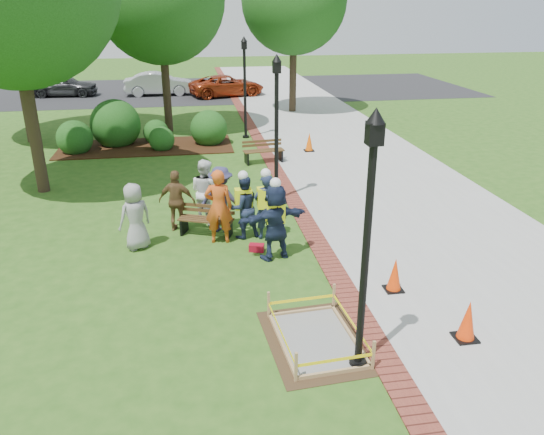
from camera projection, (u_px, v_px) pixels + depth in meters
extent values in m
plane|color=#285116|center=(258.00, 283.00, 11.33)|extent=(100.00, 100.00, 0.00)
cube|color=#9E9E99|center=(348.00, 151.00, 21.20)|extent=(6.00, 60.00, 0.02)
cube|color=maroon|center=(267.00, 155.00, 20.71)|extent=(0.50, 60.00, 0.03)
cube|color=#381E0F|center=(146.00, 147.00, 21.83)|extent=(7.00, 3.00, 0.05)
cube|color=black|center=(204.00, 90.00, 35.99)|extent=(36.00, 12.00, 0.01)
cube|color=#47331E|center=(316.00, 341.00, 9.39)|extent=(1.86, 2.42, 0.01)
cube|color=gray|center=(316.00, 340.00, 9.38)|extent=(1.33, 1.88, 0.04)
cube|color=tan|center=(316.00, 339.00, 9.37)|extent=(1.46, 2.01, 0.08)
cube|color=tan|center=(317.00, 328.00, 9.28)|extent=(1.49, 2.04, 0.55)
cube|color=yellow|center=(317.00, 327.00, 9.27)|extent=(1.43, 1.99, 0.06)
cube|color=#4D371A|center=(206.00, 219.00, 13.50)|extent=(1.46, 0.91, 0.04)
cube|color=#4D371A|center=(208.00, 209.00, 13.62)|extent=(1.31, 0.56, 0.22)
cube|color=black|center=(206.00, 228.00, 13.58)|extent=(1.35, 0.91, 0.41)
cube|color=brown|center=(264.00, 151.00, 19.59)|extent=(1.55, 0.63, 0.04)
cube|color=brown|center=(262.00, 143.00, 19.72)|extent=(1.50, 0.23, 0.24)
cube|color=black|center=(264.00, 157.00, 19.68)|extent=(1.42, 0.68, 0.44)
cube|color=black|center=(465.00, 338.00, 9.43)|extent=(0.40, 0.40, 0.05)
cone|color=#F43807|center=(468.00, 319.00, 9.28)|extent=(0.31, 0.31, 0.73)
cube|color=black|center=(393.00, 289.00, 11.03)|extent=(0.38, 0.38, 0.05)
cone|color=#F33D07|center=(395.00, 274.00, 10.88)|extent=(0.30, 0.30, 0.69)
cube|color=black|center=(309.00, 151.00, 21.25)|extent=(0.38, 0.38, 0.05)
cone|color=#FF5E08|center=(309.00, 141.00, 21.10)|extent=(0.30, 0.30, 0.71)
cube|color=maroon|center=(257.00, 248.00, 12.74)|extent=(0.40, 0.29, 0.18)
cylinder|color=black|center=(365.00, 263.00, 8.05)|extent=(0.12, 0.12, 3.80)
cube|color=black|center=(375.00, 133.00, 7.29)|extent=(0.22, 0.22, 0.32)
cone|color=black|center=(376.00, 115.00, 7.20)|extent=(0.28, 0.28, 0.22)
cylinder|color=black|center=(358.00, 363.00, 8.75)|extent=(0.28, 0.28, 0.10)
cylinder|color=black|center=(276.00, 138.00, 15.36)|extent=(0.12, 0.12, 3.80)
cube|color=black|center=(277.00, 67.00, 14.60)|extent=(0.22, 0.22, 0.32)
cone|color=black|center=(277.00, 58.00, 14.51)|extent=(0.28, 0.28, 0.22)
cylinder|color=black|center=(276.00, 198.00, 16.06)|extent=(0.28, 0.28, 0.10)
cylinder|color=black|center=(245.00, 94.00, 22.67)|extent=(0.12, 0.12, 3.80)
cube|color=black|center=(244.00, 45.00, 21.91)|extent=(0.22, 0.22, 0.32)
cone|color=black|center=(244.00, 39.00, 21.81)|extent=(0.28, 0.28, 0.22)
cylinder|color=black|center=(246.00, 137.00, 23.37)|extent=(0.28, 0.28, 0.10)
cylinder|color=#3D2D1E|center=(30.00, 110.00, 15.86)|extent=(0.37, 0.37, 5.12)
cylinder|color=#3D2D1E|center=(166.00, 79.00, 23.69)|extent=(0.36, 0.36, 4.73)
cylinder|color=#3D2D1E|center=(293.00, 68.00, 28.10)|extent=(0.37, 0.37, 4.63)
sphere|color=#194213|center=(294.00, 0.00, 26.85)|extent=(5.38, 5.38, 5.38)
cylinder|color=#3D2D1E|center=(21.00, 71.00, 21.65)|extent=(0.40, 0.40, 5.91)
sphere|color=#194213|center=(77.00, 153.00, 21.05)|extent=(1.40, 1.40, 1.40)
sphere|color=#194213|center=(118.00, 145.00, 22.22)|extent=(2.05, 2.05, 2.05)
sphere|color=#194213|center=(162.00, 150.00, 21.44)|extent=(1.03, 1.03, 1.03)
sphere|color=#194213|center=(209.00, 144.00, 22.35)|extent=(1.54, 1.54, 1.54)
sphere|color=#194213|center=(157.00, 143.00, 22.54)|extent=(1.07, 1.07, 1.07)
imported|color=gray|center=(135.00, 217.00, 12.64)|extent=(0.63, 0.56, 1.65)
imported|color=#CE4D18|center=(219.00, 207.00, 12.93)|extent=(0.64, 0.45, 1.88)
imported|color=white|center=(205.00, 191.00, 14.16)|extent=(0.64, 0.66, 1.75)
imported|color=brown|center=(177.00, 201.00, 13.66)|extent=(0.59, 0.46, 1.62)
imported|color=#302F53|center=(221.00, 199.00, 13.61)|extent=(0.65, 0.54, 1.73)
imported|color=#1B2447|center=(275.00, 222.00, 12.11)|extent=(0.66, 0.52, 1.82)
cube|color=#D3E413|center=(275.00, 211.00, 12.02)|extent=(0.42, 0.26, 0.52)
sphere|color=white|center=(275.00, 183.00, 11.76)|extent=(0.25, 0.25, 0.25)
imported|color=#171C3D|center=(266.00, 207.00, 13.19)|extent=(0.59, 0.43, 1.69)
cube|color=#D3E413|center=(266.00, 198.00, 13.10)|extent=(0.42, 0.26, 0.52)
sphere|color=white|center=(266.00, 173.00, 12.86)|extent=(0.25, 0.25, 0.25)
imported|color=#181D3E|center=(244.00, 207.00, 13.25)|extent=(0.58, 0.45, 1.61)
cube|color=#D3E413|center=(243.00, 199.00, 13.16)|extent=(0.42, 0.26, 0.52)
sphere|color=white|center=(243.00, 176.00, 12.93)|extent=(0.25, 0.25, 0.25)
imported|color=#2B2C2E|center=(64.00, 96.00, 33.55)|extent=(2.39, 4.86, 1.54)
imported|color=#BCBBC1|center=(160.00, 95.00, 33.97)|extent=(2.13, 4.79, 1.55)
imported|color=#A03314|center=(227.00, 96.00, 33.66)|extent=(2.93, 4.67, 1.41)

